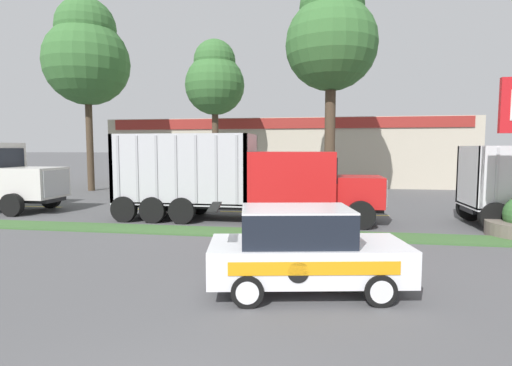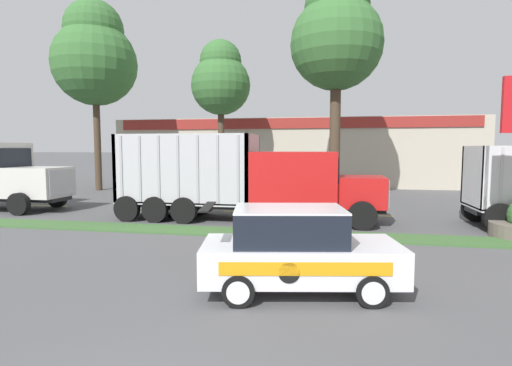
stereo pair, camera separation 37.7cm
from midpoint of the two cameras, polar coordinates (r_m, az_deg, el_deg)
grass_verge at (r=14.12m, az=1.72°, el=-7.22°), size 120.00×1.46×0.06m
centre_line_2 at (r=23.64m, az=-28.80°, el=-2.97°), size 2.40×0.14×0.01m
centre_line_3 at (r=20.77m, az=-16.96°, el=-3.59°), size 2.40×0.14×0.01m
centre_line_4 at (r=19.03m, az=-2.16°, el=-4.14°), size 2.40×0.14×0.01m
centre_line_5 at (r=18.74m, az=14.30°, el=-4.43°), size 2.40×0.14×0.01m
centre_line_6 at (r=19.96m, az=29.98°, el=-4.38°), size 2.40×0.14×0.01m
dump_truck_trail at (r=16.53m, az=0.54°, el=0.04°), size 11.02×2.74×3.60m
rally_car at (r=8.50m, az=5.58°, el=-9.44°), size 4.32×2.46×1.82m
store_building_backdrop at (r=36.97m, az=4.37°, el=4.45°), size 29.01×12.10×5.40m
tree_behind_left at (r=31.60m, az=-23.37°, el=16.51°), size 5.86×5.86×13.40m
tree_behind_centre at (r=24.35m, az=10.26°, el=19.96°), size 5.20×5.20×12.80m
tree_behind_right at (r=28.52m, az=-6.30°, el=14.46°), size 4.10×4.10×10.45m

